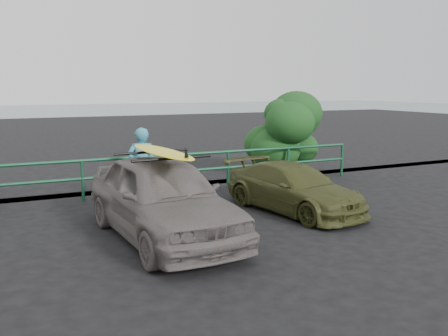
# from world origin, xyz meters

# --- Properties ---
(ground) EXTENTS (80.00, 80.00, 0.00)m
(ground) POSITION_xyz_m (0.00, 0.00, 0.00)
(ground) COLOR black
(ocean) EXTENTS (200.00, 200.00, 0.00)m
(ocean) POSITION_xyz_m (0.00, 60.00, 0.00)
(ocean) COLOR slate
(ocean) RESTS_ON ground
(guardrail) EXTENTS (14.00, 0.08, 1.04)m
(guardrail) POSITION_xyz_m (0.00, 5.00, 0.52)
(guardrail) COLOR #14462B
(guardrail) RESTS_ON ground
(shrub_right) EXTENTS (3.20, 2.40, 2.46)m
(shrub_right) POSITION_xyz_m (5.00, 5.50, 1.23)
(shrub_right) COLOR #1B471A
(shrub_right) RESTS_ON ground
(sedan) EXTENTS (2.07, 4.62, 1.54)m
(sedan) POSITION_xyz_m (-0.20, 1.20, 0.77)
(sedan) COLOR #645C59
(sedan) RESTS_ON ground
(olive_vehicle) EXTENTS (2.10, 3.90, 1.07)m
(olive_vehicle) POSITION_xyz_m (3.12, 1.87, 0.54)
(olive_vehicle) COLOR #3F421D
(olive_vehicle) RESTS_ON ground
(man) EXTENTS (0.77, 0.61, 1.85)m
(man) POSITION_xyz_m (0.22, 3.98, 0.93)
(man) COLOR teal
(man) RESTS_ON ground
(roof_rack) EXTENTS (1.53, 1.11, 0.05)m
(roof_rack) POSITION_xyz_m (-0.20, 1.20, 1.57)
(roof_rack) COLOR black
(roof_rack) RESTS_ON sedan
(surfboard) EXTENTS (0.69, 2.65, 0.08)m
(surfboard) POSITION_xyz_m (-0.20, 1.20, 1.63)
(surfboard) COLOR yellow
(surfboard) RESTS_ON roof_rack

